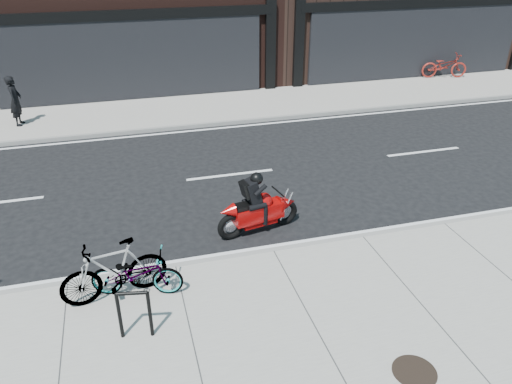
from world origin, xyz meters
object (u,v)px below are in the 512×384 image
object	(u,v)px
bike_rack	(134,310)
bicycle_rear	(114,270)
motorcycle	(262,207)
bicycle_far	(444,66)
manhole_cover	(414,372)
bicycle_front	(137,274)
pedestrian	(15,101)

from	to	relation	value
bike_rack	bicycle_rear	xyz separation A→B (m)	(-0.28, 1.10, 0.04)
bike_rack	motorcycle	bearing A→B (deg)	43.55
bike_rack	bicycle_rear	size ratio (longest dim) A/B	0.48
bike_rack	bicycle_rear	bearing A→B (deg)	104.27
bicycle_rear	bicycle_far	size ratio (longest dim) A/B	0.94
motorcycle	manhole_cover	distance (m)	4.74
bicycle_rear	motorcycle	distance (m)	3.56
bicycle_front	motorcycle	world-z (taller)	motorcycle
bike_rack	bicycle_far	size ratio (longest dim) A/B	0.45
bicycle_front	bicycle_far	xyz separation A→B (m)	(14.08, 11.62, 0.09)
motorcycle	bicycle_far	distance (m)	15.06
bicycle_far	manhole_cover	xyz separation A→B (m)	(-10.28, -14.57, -0.51)
bicycle_front	bike_rack	bearing A→B (deg)	-170.49
bicycle_front	bicycle_far	world-z (taller)	bicycle_far
bike_rack	bicycle_front	bearing A→B (deg)	84.98
bike_rack	manhole_cover	size ratio (longest dim) A/B	1.35
bike_rack	motorcycle	distance (m)	3.97
bicycle_front	motorcycle	xyz separation A→B (m)	(2.78, 1.65, 0.03)
bike_rack	bicycle_rear	distance (m)	1.13
motorcycle	bicycle_far	size ratio (longest dim) A/B	0.98
bicycle_front	bicycle_rear	distance (m)	0.40
pedestrian	manhole_cover	bearing A→B (deg)	-144.89
pedestrian	manhole_cover	distance (m)	14.85
pedestrian	bicycle_far	xyz separation A→B (m)	(17.33, 1.52, -0.30)
pedestrian	bicycle_front	bearing A→B (deg)	-155.42
bike_rack	motorcycle	xyz separation A→B (m)	(2.88, 2.74, -0.06)
bicycle_rear	motorcycle	bearing A→B (deg)	107.47
bicycle_far	manhole_cover	bearing A→B (deg)	158.63
bicycle_front	bicycle_rear	size ratio (longest dim) A/B	0.87
bicycle_rear	bicycle_far	world-z (taller)	bicycle_rear
bicycle_rear	pedestrian	size ratio (longest dim) A/B	1.13
bicycle_front	bicycle_rear	world-z (taller)	bicycle_rear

